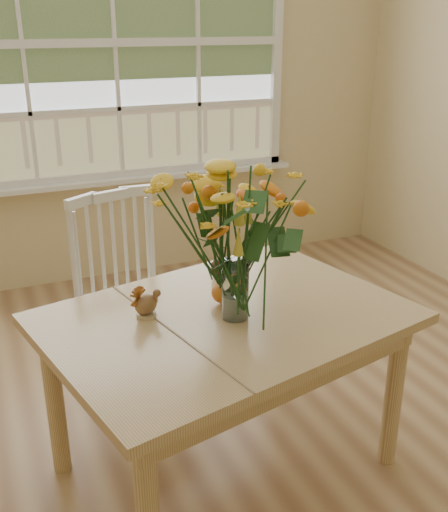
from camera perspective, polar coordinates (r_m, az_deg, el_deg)
name	(u,v)px	position (r m, az deg, el deg)	size (l,w,h in m)	color
floor	(272,477)	(2.54, 4.56, -20.21)	(4.00, 4.50, 0.01)	#906845
wall_back	(115,76)	(4.03, -10.31, 16.54)	(4.00, 0.02, 2.70)	beige
window	(115,46)	(3.98, -10.35, 19.10)	(2.42, 0.12, 1.74)	silver
dining_table	(226,336)	(2.24, 0.20, -7.60)	(1.45, 1.17, 0.68)	tan
windsor_chair	(126,288)	(2.79, -9.28, -3.01)	(0.53, 0.52, 0.95)	white
flower_vase	(236,232)	(2.04, 1.12, 2.29)	(0.46, 0.46, 0.54)	white
pumpkin	(225,294)	(2.25, 0.13, -3.61)	(0.10, 0.10, 0.08)	#C86E17
turkey_figurine	(146,304)	(2.18, -7.44, -4.60)	(0.11, 0.10, 0.11)	#CCB78C
dark_gourd	(221,268)	(2.49, -0.25, -1.12)	(0.13, 0.09, 0.08)	#38160F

